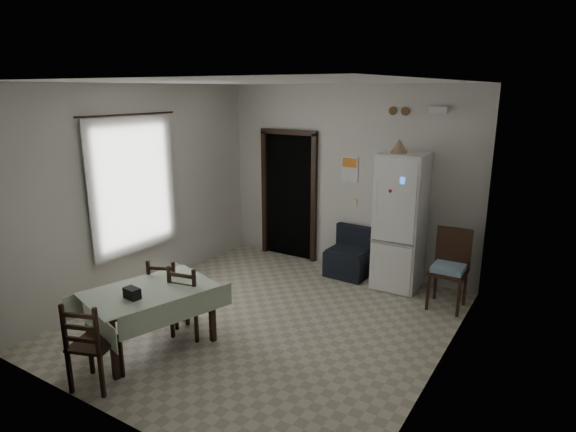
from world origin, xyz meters
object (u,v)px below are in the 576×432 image
Objects in this scene: dining_chair_far_right at (191,299)px; dining_chair_near_head at (94,343)px; fridge at (401,222)px; dining_chair_far_left at (168,290)px; corner_chair at (448,270)px; navy_seat at (349,252)px; dining_table at (152,318)px.

dining_chair_far_right is 0.96× the size of dining_chair_near_head.
fridge is 3.34m from dining_chair_far_left.
corner_chair is (0.80, -0.36, -0.46)m from fridge.
corner_chair is at bearing -163.37° from dining_chair_far_left.
navy_seat is at bearing -137.20° from dining_chair_far_left.
navy_seat is at bearing 166.18° from corner_chair.
dining_table is (-2.55, -2.76, -0.18)m from corner_chair.
corner_chair is at bearing 64.10° from dining_table.
corner_chair is 3.32m from dining_chair_far_right.
dining_chair_far_left is 0.44m from dining_chair_far_right.
fridge is 2.14× the size of dining_chair_near_head.
navy_seat is 0.82× the size of dining_chair_near_head.
navy_seat is 2.79m from dining_chair_far_right.
dining_table is at bearing -103.54° from dining_chair_near_head.
navy_seat is at bearing 178.19° from fridge.
dining_chair_far_left is 0.94× the size of dining_chair_near_head.
dining_chair_near_head is (0.09, -0.81, 0.11)m from dining_table.
navy_seat is at bearing -122.63° from dining_chair_near_head.
dining_chair_far_right is (-1.58, -2.67, -0.54)m from fridge.
fridge reaches higher than dining_chair_far_right.
dining_chair_far_left is 1.37m from dining_chair_near_head.
dining_chair_far_left is at bearing -95.17° from dining_chair_near_head.
fridge is at bearing 2.19° from navy_seat.
dining_chair_far_right is at bearing 86.14° from dining_table.
corner_chair is at bearing -144.65° from dining_chair_near_head.
dining_chair_far_right is (-2.38, -2.31, -0.08)m from corner_chair.
fridge reaches higher than navy_seat.
corner_chair is 1.22× the size of dining_chair_far_left.
corner_chair reaches higher than navy_seat.
corner_chair is 4.34m from dining_chair_near_head.
corner_chair reaches higher than dining_table.
fridge is at bearing 154.71° from corner_chair.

